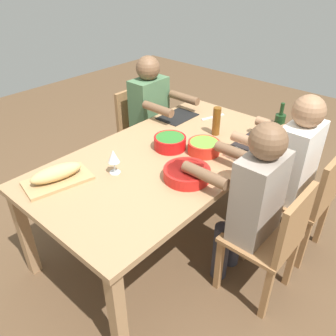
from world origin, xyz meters
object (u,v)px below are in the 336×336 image
(serving_bowl_salad, at_px, (204,146))
(wine_bottle, at_px, (279,126))
(serving_bowl_greens, at_px, (170,142))
(napkin_stack, at_px, (237,155))
(beer_bottle, at_px, (216,121))
(serving_bowl_pasta, at_px, (187,173))
(wine_glass, at_px, (114,157))
(diner_near_center, at_px, (251,198))
(chair_near_right, at_px, (309,198))
(bread_loaf, at_px, (56,173))
(chair_far_right, at_px, (140,128))
(diner_near_right, at_px, (290,163))
(diner_far_right, at_px, (153,112))
(chair_near_center, at_px, (273,239))
(cutting_board, at_px, (58,180))
(dining_table, at_px, (168,163))

(serving_bowl_salad, height_order, wine_bottle, wine_bottle)
(serving_bowl_greens, distance_m, napkin_stack, 0.48)
(napkin_stack, bearing_deg, beer_bottle, 59.90)
(serving_bowl_salad, xyz_separation_m, serving_bowl_pasta, (-0.34, -0.12, -0.01))
(wine_glass, bearing_deg, diner_near_center, -62.55)
(diner_near_center, xyz_separation_m, chair_near_right, (0.54, -0.18, -0.21))
(diner_near_center, distance_m, bread_loaf, 1.19)
(bread_loaf, bearing_deg, chair_far_right, 24.34)
(beer_bottle, bearing_deg, wine_glass, 169.16)
(diner_near_right, bearing_deg, diner_far_right, 90.00)
(chair_near_center, bearing_deg, bread_loaf, 121.60)
(chair_near_center, relative_size, chair_near_right, 1.00)
(serving_bowl_pasta, relative_size, cutting_board, 0.73)
(chair_near_center, distance_m, serving_bowl_salad, 0.77)
(serving_bowl_pasta, xyz_separation_m, wine_bottle, (0.86, -0.18, 0.07))
(diner_far_right, relative_size, napkin_stack, 8.57)
(dining_table, height_order, diner_far_right, diner_far_right)
(wine_bottle, relative_size, wine_glass, 1.75)
(diner_near_center, relative_size, serving_bowl_salad, 5.32)
(bread_loaf, bearing_deg, dining_table, -22.42)
(diner_near_center, xyz_separation_m, serving_bowl_pasta, (-0.14, 0.38, 0.08))
(serving_bowl_pasta, bearing_deg, diner_near_center, -69.35)
(chair_far_right, distance_m, wine_glass, 1.25)
(diner_far_right, distance_m, serving_bowl_greens, 0.77)
(chair_far_right, relative_size, diner_near_center, 0.71)
(wine_glass, bearing_deg, wine_bottle, -26.77)
(napkin_stack, bearing_deg, chair_far_right, 79.13)
(chair_near_right, height_order, serving_bowl_salad, chair_near_right)
(chair_near_right, bearing_deg, diner_near_right, 90.00)
(diner_far_right, distance_m, wine_bottle, 1.15)
(serving_bowl_greens, distance_m, wine_bottle, 0.82)
(diner_far_right, bearing_deg, serving_bowl_salad, -112.60)
(diner_far_right, distance_m, serving_bowl_pasta, 1.17)
(chair_near_center, height_order, wine_bottle, wine_bottle)
(chair_near_right, height_order, wine_glass, wine_glass)
(beer_bottle, bearing_deg, serving_bowl_greens, 163.53)
(serving_bowl_salad, bearing_deg, bread_loaf, 152.89)
(dining_table, relative_size, napkin_stack, 13.97)
(chair_far_right, distance_m, bread_loaf, 1.40)
(diner_near_right, bearing_deg, cutting_board, 142.38)
(chair_near_right, bearing_deg, serving_bowl_pasta, 140.34)
(serving_bowl_greens, bearing_deg, serving_bowl_salad, -63.33)
(chair_far_right, height_order, serving_bowl_pasta, chair_far_right)
(diner_far_right, distance_m, cutting_board, 1.29)
(diner_far_right, relative_size, cutting_board, 3.00)
(beer_bottle, bearing_deg, diner_near_center, -128.84)
(diner_near_center, distance_m, napkin_stack, 0.42)
(serving_bowl_salad, height_order, napkin_stack, serving_bowl_salad)
(chair_near_right, relative_size, serving_bowl_greens, 3.70)
(dining_table, xyz_separation_m, diner_near_right, (0.54, -0.67, 0.03))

